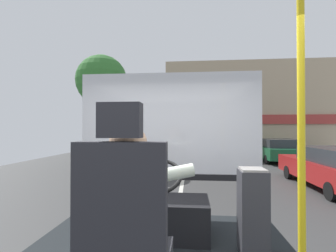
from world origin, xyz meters
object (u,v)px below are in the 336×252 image
Objects in this scene: parked_car_charcoal at (256,145)px; handrail_pole at (301,145)px; parked_car_green at (278,150)px; driver_seat at (125,241)px; parked_car_black at (241,141)px; bus_driver at (130,204)px; fare_box at (253,212)px; steering_console at (158,215)px.

handrail_pole is at bearing -103.54° from parked_car_charcoal.
driver_seat is at bearing -111.89° from parked_car_green.
parked_car_green is 0.91× the size of parked_car_black.
parked_car_charcoal is (5.23, 17.55, -0.73)m from bus_driver.
steering_console is at bearing 161.45° from fare_box.
steering_console is at bearing -114.13° from parked_car_green.
fare_box is 0.20× the size of parked_car_charcoal.
parked_car_green is (4.13, 12.62, -1.07)m from handrail_pole.
parked_car_green is at bearing 68.11° from driver_seat.
bus_driver is at bearing 90.00° from driver_seat.
parked_car_green is at bearing -90.80° from parked_car_charcoal.
steering_console is at bearing 133.11° from handrail_pole.
steering_console is 12.62m from parked_car_green.
driver_seat reaches higher than steering_console.
driver_seat is 0.20m from bus_driver.
steering_console is 0.26× the size of parked_car_black.
steering_console is 0.51× the size of handrail_pole.
fare_box reaches higher than parked_car_charcoal.
bus_driver is 0.98× the size of fare_box.
steering_console is 0.99m from fare_box.
handrail_pole reaches higher than bus_driver.
handrail_pole reaches higher than fare_box.
steering_console reaches higher than fare_box.
bus_driver is 0.20× the size of parked_car_charcoal.
handrail_pole reaches higher than parked_car_black.
fare_box is (0.93, -0.31, 0.17)m from steering_console.
driver_seat reaches higher than fare_box.
handrail_pole is (1.03, 0.11, 0.35)m from bus_driver.
handrail_pole is at bearing -100.22° from parked_car_black.
steering_console is 1.37× the size of fare_box.
driver_seat reaches higher than parked_car_black.
handrail_pole is 13.32m from parked_car_green.
fare_box is at bearing -18.55° from steering_console.
bus_driver is 1.33m from fare_box.
bus_driver reaches higher than steering_console.
bus_driver is 0.20× the size of parked_car_green.
parked_car_black is (-0.17, 9.35, 0.02)m from parked_car_green.
parked_car_green is (4.23, 11.83, -0.39)m from fare_box.
parked_car_green is 0.99× the size of parked_car_charcoal.
parked_car_black is at bearing 93.02° from parked_car_charcoal.
driver_seat is 1.17m from handrail_pole.
fare_box is (0.93, 0.90, -0.32)m from bus_driver.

